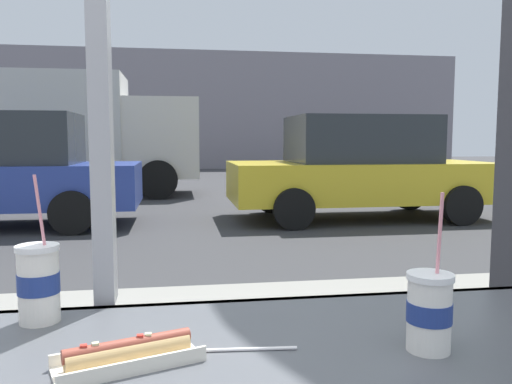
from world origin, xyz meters
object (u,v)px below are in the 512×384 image
at_px(soda_cup_left, 429,311).
at_px(soda_cup_right, 39,282).
at_px(parked_car_yellow, 359,168).
at_px(box_truck, 41,130).
at_px(hotdog_tray_far, 129,353).

relative_size(soda_cup_left, soda_cup_right, 0.93).
xyz_separation_m(soda_cup_left, soda_cup_right, (-0.79, 0.28, 0.01)).
xyz_separation_m(soda_cup_left, parked_car_yellow, (2.65, 7.63, -0.15)).
bearing_deg(parked_car_yellow, box_truck, 144.12).
relative_size(parked_car_yellow, box_truck, 0.62).
bearing_deg(parked_car_yellow, soda_cup_left, -109.15).
bearing_deg(parked_car_yellow, hotdog_tray_far, -112.93).
bearing_deg(soda_cup_right, hotdog_tray_far, -50.41).
height_order(soda_cup_left, hotdog_tray_far, soda_cup_left).
bearing_deg(box_truck, soda_cup_left, -73.32).
bearing_deg(box_truck, parked_car_yellow, -35.88).
xyz_separation_m(soda_cup_right, hotdog_tray_far, (0.22, -0.26, -0.07)).
bearing_deg(soda_cup_left, box_truck, 106.68).
bearing_deg(soda_cup_right, parked_car_yellow, 64.93).
distance_m(soda_cup_right, hotdog_tray_far, 0.35).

